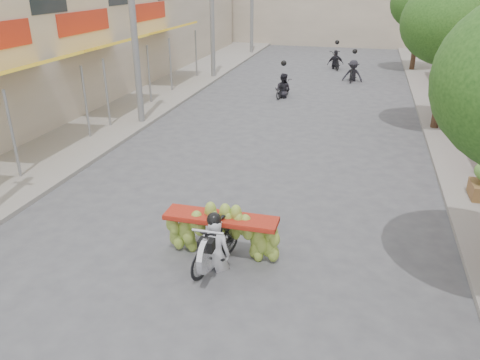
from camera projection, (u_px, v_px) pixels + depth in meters
name	position (u px, v px, depth m)	size (l,w,h in m)	color
sidewalk_left	(139.00, 101.00, 21.06)	(4.00, 60.00, 0.12)	gray
sidewalk_right	(475.00, 124.00, 17.77)	(4.00, 60.00, 0.12)	gray
shophouse_row_left	(17.00, 32.00, 20.14)	(9.77, 40.00, 6.00)	#B4A58F
utility_pole_mid	(132.00, 13.00, 16.43)	(0.60, 0.24, 8.00)	slate
utility_pole_far	(212.00, 1.00, 24.39)	(0.60, 0.24, 8.00)	slate
street_tree_mid	(452.00, 23.00, 15.76)	(3.40, 3.40, 5.25)	#3A2719
street_tree_far	(421.00, 4.00, 26.38)	(3.40, 3.40, 5.25)	#3A2719
produce_crate_far	(452.00, 100.00, 18.58)	(1.20, 0.88, 1.16)	brown
banana_motorbike	(218.00, 232.00, 9.09)	(2.26, 1.87, 2.02)	black
pedestrian	(465.00, 110.00, 16.36)	(0.93, 0.79, 1.62)	white
bg_motorbike_a	(283.00, 81.00, 21.63)	(0.87, 1.52, 1.95)	black
bg_motorbike_b	(353.00, 66.00, 24.90)	(1.10, 1.85, 1.95)	black
bg_motorbike_c	(336.00, 56.00, 28.24)	(1.09, 1.86, 1.95)	black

